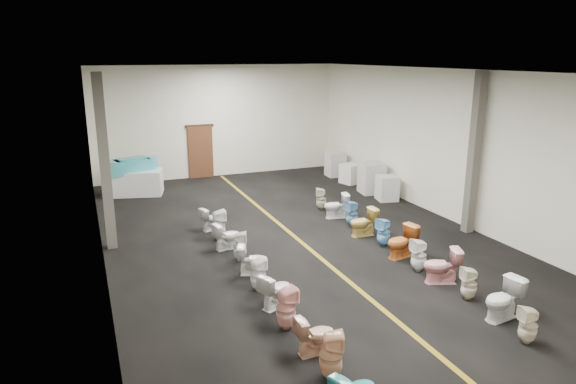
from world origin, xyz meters
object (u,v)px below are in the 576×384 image
object	(u,v)px
toilet_left_6	(253,260)
toilet_left_7	(240,246)
toilet_left_3	(286,309)
toilet_left_5	(258,275)
bathtub	(132,165)
toilet_right_3	(442,266)
toilet_right_7	(363,222)
toilet_right_8	(352,214)
toilet_right_2	(469,284)
toilet_right_0	(528,325)
toilet_left_1	(331,356)
toilet_left_4	(276,290)
toilet_right_1	(503,300)
toilet_right_4	(419,255)
toilet_right_5	(402,242)
toilet_right_9	(336,206)
toilet_right_10	(321,199)
toilet_left_8	(227,236)
toilet_left_10	(212,219)
toilet_left_2	(315,335)
appliance_crate_b	(372,178)
appliance_crate_c	(351,174)
appliance_crate_d	(335,164)
toilet_right_6	(384,232)
display_table	(134,183)
toilet_left_9	(218,225)

from	to	relation	value
toilet_left_6	toilet_left_7	distance (m)	0.92
toilet_left_3	toilet_left_5	bearing A→B (deg)	-12.11
bathtub	toilet_right_3	size ratio (longest dim) A/B	2.25
toilet_right_7	toilet_right_8	world-z (taller)	toilet_right_8
toilet_right_2	toilet_right_0	bearing A→B (deg)	7.51
toilet_left_1	toilet_left_4	distance (m)	2.54
toilet_left_4	toilet_right_1	size ratio (longest dim) A/B	0.89
toilet_left_1	toilet_right_4	bearing A→B (deg)	-31.96
toilet_left_4	toilet_right_5	bearing A→B (deg)	-96.84
toilet_right_9	toilet_right_10	size ratio (longest dim) A/B	1.05
toilet_left_6	toilet_right_2	size ratio (longest dim) A/B	0.99
toilet_left_8	toilet_right_0	bearing A→B (deg)	-160.41
toilet_left_10	toilet_right_3	xyz separation A→B (m)	(3.84, -5.40, 0.07)
toilet_left_5	toilet_left_2	bearing A→B (deg)	163.90
toilet_left_5	toilet_left_8	world-z (taller)	toilet_left_5
toilet_left_1	toilet_right_3	size ratio (longest dim) A/B	1.00
appliance_crate_b	toilet_left_5	bearing A→B (deg)	-136.83
appliance_crate_c	toilet_right_10	size ratio (longest dim) A/B	1.04
toilet_right_2	toilet_right_9	xyz separation A→B (m)	(-0.01, 5.92, 0.03)
toilet_right_0	toilet_left_6	bearing A→B (deg)	-129.42
appliance_crate_d	toilet_left_3	world-z (taller)	appliance_crate_d
toilet_left_3	toilet_right_7	xyz separation A→B (m)	(3.85, 3.86, -0.02)
toilet_left_2	toilet_right_10	distance (m)	8.32
appliance_crate_c	toilet_right_6	xyz separation A→B (m)	(-2.50, -6.34, 0.00)
bathtub	toilet_left_10	size ratio (longest dim) A/B	2.73
appliance_crate_c	toilet_left_7	size ratio (longest dim) A/B	1.05
appliance_crate_b	toilet_left_2	xyz separation A→B (m)	(-6.30, -8.67, -0.21)
toilet_right_10	toilet_right_5	bearing A→B (deg)	22.56
appliance_crate_c	toilet_right_8	xyz separation A→B (m)	(-2.50, -4.62, 0.01)
toilet_right_7	appliance_crate_d	bearing A→B (deg)	159.17
toilet_right_1	toilet_right_5	world-z (taller)	toilet_right_5
toilet_right_4	toilet_right_9	xyz separation A→B (m)	(0.08, 4.33, -0.01)
toilet_right_2	toilet_right_9	distance (m)	5.92
display_table	toilet_left_4	world-z (taller)	display_table
toilet_left_9	toilet_right_9	bearing A→B (deg)	-82.17
toilet_left_9	toilet_right_10	bearing A→B (deg)	-68.82
toilet_left_10	bathtub	bearing A→B (deg)	0.98
toilet_right_9	toilet_right_1	bearing A→B (deg)	12.18
appliance_crate_b	toilet_right_0	bearing A→B (deg)	-105.54
toilet_left_3	toilet_left_6	world-z (taller)	toilet_left_3
toilet_left_7	toilet_right_10	xyz separation A→B (m)	(3.68, 3.07, 0.00)
toilet_right_2	toilet_right_8	xyz separation A→B (m)	(0.03, 5.01, 0.04)
appliance_crate_b	toilet_left_10	bearing A→B (deg)	-164.23
appliance_crate_d	toilet_left_8	bearing A→B (deg)	-135.27
appliance_crate_d	toilet_right_2	xyz separation A→B (m)	(-2.53, -10.97, -0.14)
toilet_left_1	toilet_right_2	size ratio (longest dim) A/B	1.13
toilet_left_10	toilet_right_0	bearing A→B (deg)	-173.48
toilet_right_6	appliance_crate_d	bearing A→B (deg)	145.79
toilet_left_1	toilet_right_2	xyz separation A→B (m)	(3.84, 1.33, -0.05)
appliance_crate_b	toilet_left_3	size ratio (longest dim) A/B	1.36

